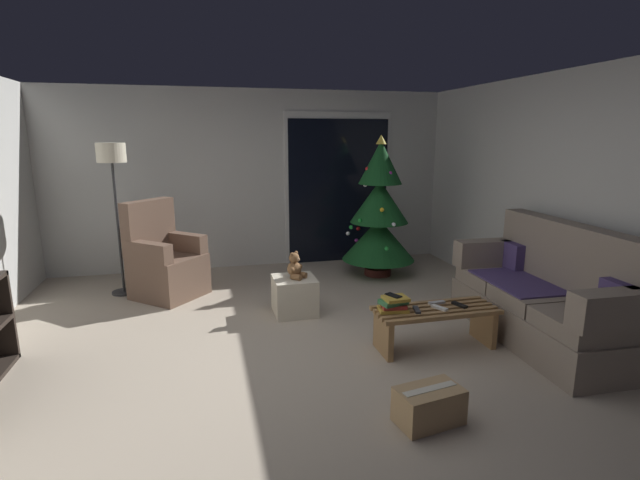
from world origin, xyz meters
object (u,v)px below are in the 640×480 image
object	(u,v)px
remote_silver	(437,303)
armchair	(165,263)
teddy_bear_chestnut	(295,267)
cardboard_box_taped_mid_floor	(429,405)
floor_lamp	(112,168)
remote_graphite	(417,310)
cell_phone	(393,295)
ottoman	(295,295)
christmas_tree	(379,215)
coffee_table	(435,321)
couch	(546,298)
book_stack	(394,304)
remote_black	(459,305)
remote_white	(439,308)

from	to	relation	value
remote_silver	armchair	xyz separation A→B (m)	(-2.49, 1.96, 0.02)
remote_silver	teddy_bear_chestnut	bearing A→B (deg)	42.70
teddy_bear_chestnut	cardboard_box_taped_mid_floor	world-z (taller)	teddy_bear_chestnut
remote_silver	floor_lamp	xyz separation A→B (m)	(-2.99, 2.17, 1.12)
remote_graphite	cardboard_box_taped_mid_floor	distance (m)	1.10
cell_phone	ottoman	size ratio (longest dim) A/B	0.33
floor_lamp	cardboard_box_taped_mid_floor	distance (m)	4.28
christmas_tree	cardboard_box_taped_mid_floor	size ratio (longest dim) A/B	4.01
coffee_table	teddy_bear_chestnut	distance (m)	1.56
couch	teddy_bear_chestnut	bearing A→B (deg)	150.78
cell_phone	floor_lamp	distance (m)	3.52
couch	coffee_table	distance (m)	1.09
remote_silver	floor_lamp	size ratio (longest dim) A/B	0.09
book_stack	teddy_bear_chestnut	bearing A→B (deg)	121.32
remote_silver	floor_lamp	distance (m)	3.86
remote_silver	ottoman	size ratio (longest dim) A/B	0.35
coffee_table	remote_black	bearing A→B (deg)	-0.85
armchair	teddy_bear_chestnut	distance (m)	1.67
cell_phone	floor_lamp	xyz separation A→B (m)	(-2.55, 2.22, 1.00)
coffee_table	cell_phone	distance (m)	0.47
coffee_table	floor_lamp	xyz separation A→B (m)	(-2.94, 2.27, 1.26)
remote_black	cell_phone	world-z (taller)	cell_phone
remote_graphite	teddy_bear_chestnut	distance (m)	1.43
couch	floor_lamp	distance (m)	4.77
remote_graphite	cardboard_box_taped_mid_floor	size ratio (longest dim) A/B	0.33
coffee_table	remote_silver	bearing A→B (deg)	59.21
teddy_bear_chestnut	remote_silver	bearing A→B (deg)	-42.71
book_stack	armchair	bearing A→B (deg)	135.23
book_stack	armchair	xyz separation A→B (m)	(-2.04, 2.02, -0.03)
armchair	ottoman	world-z (taller)	armchair
remote_black	remote_graphite	bearing A→B (deg)	164.44
christmas_tree	cardboard_box_taped_mid_floor	xyz separation A→B (m)	(-0.88, -3.27, -0.71)
book_stack	christmas_tree	xyz separation A→B (m)	(0.70, 2.22, 0.40)
armchair	floor_lamp	distance (m)	1.23
coffee_table	cell_phone	xyz separation A→B (m)	(-0.39, 0.05, 0.26)
book_stack	christmas_tree	size ratio (longest dim) A/B	0.15
remote_silver	cell_phone	xyz separation A→B (m)	(-0.45, -0.05, 0.12)
remote_silver	cell_phone	distance (m)	0.47
couch	book_stack	xyz separation A→B (m)	(-1.46, 0.10, 0.04)
christmas_tree	cell_phone	bearing A→B (deg)	-107.72
coffee_table	book_stack	world-z (taller)	book_stack
remote_silver	ottoman	bearing A→B (deg)	42.67
couch	remote_white	xyz separation A→B (m)	(-1.06, 0.04, -0.02)
remote_black	coffee_table	bearing A→B (deg)	160.85
coffee_table	floor_lamp	bearing A→B (deg)	142.35
cell_phone	coffee_table	bearing A→B (deg)	-32.92
remote_black	remote_silver	bearing A→B (deg)	131.61
couch	remote_graphite	xyz separation A→B (m)	(-1.27, 0.05, -0.02)
remote_graphite	remote_white	world-z (taller)	same
remote_black	cardboard_box_taped_mid_floor	size ratio (longest dim) A/B	0.33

